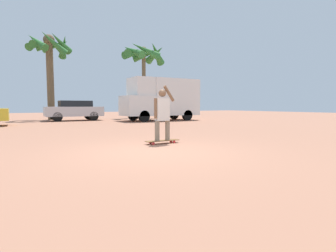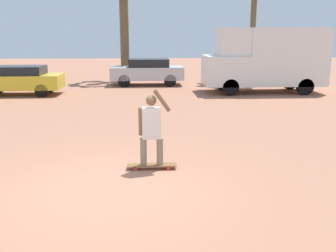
# 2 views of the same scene
# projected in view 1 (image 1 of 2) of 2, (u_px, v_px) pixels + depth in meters

# --- Properties ---
(ground_plane) EXTENTS (80.00, 80.00, 0.00)m
(ground_plane) POSITION_uv_depth(u_px,v_px,m) (153.00, 152.00, 6.45)
(ground_plane) COLOR #A36B51
(skateboard) EXTENTS (1.06, 0.23, 0.10)m
(skateboard) POSITION_uv_depth(u_px,v_px,m) (162.00, 141.00, 7.82)
(skateboard) COLOR brown
(skateboard) RESTS_ON ground_plane
(person_skateboarder) EXTENTS (0.68, 0.22, 1.64)m
(person_skateboarder) POSITION_uv_depth(u_px,v_px,m) (162.00, 112.00, 7.75)
(person_skateboarder) COLOR gray
(person_skateboarder) RESTS_ON skateboard
(camper_van) EXTENTS (5.84, 2.23, 3.14)m
(camper_van) POSITION_uv_depth(u_px,v_px,m) (162.00, 98.00, 19.90)
(camper_van) COLOR black
(camper_van) RESTS_ON ground_plane
(parked_car_silver) EXTENTS (4.09, 1.82, 1.49)m
(parked_car_silver) POSITION_uv_depth(u_px,v_px,m) (74.00, 110.00, 19.71)
(parked_car_silver) COLOR black
(parked_car_silver) RESTS_ON ground_plane
(palm_tree_near_van) EXTENTS (4.02, 4.08, 6.69)m
(palm_tree_near_van) POSITION_uv_depth(u_px,v_px,m) (143.00, 55.00, 23.49)
(palm_tree_near_van) COLOR brown
(palm_tree_near_van) RESTS_ON ground_plane
(palm_tree_center_background) EXTENTS (3.51, 3.52, 6.77)m
(palm_tree_center_background) POSITION_uv_depth(u_px,v_px,m) (49.00, 51.00, 20.56)
(palm_tree_center_background) COLOR brown
(palm_tree_center_background) RESTS_ON ground_plane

